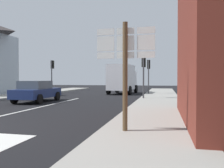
% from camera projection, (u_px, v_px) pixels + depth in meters
% --- Properties ---
extents(ground_plane, '(80.00, 80.00, 0.00)m').
position_uv_depth(ground_plane, '(68.00, 101.00, 16.89)').
color(ground_plane, black).
extents(sidewalk_right, '(3.01, 44.00, 0.14)m').
position_uv_depth(sidewalk_right, '(158.00, 105.00, 13.51)').
color(sidewalk_right, gray).
rests_on(sidewalk_right, ground).
extents(lane_centre_stripe, '(0.16, 12.00, 0.01)m').
position_uv_depth(lane_centre_stripe, '(39.00, 107.00, 12.99)').
color(lane_centre_stripe, silver).
rests_on(lane_centre_stripe, ground).
extents(sedan_far, '(2.10, 4.27, 1.47)m').
position_uv_depth(sedan_far, '(37.00, 91.00, 15.98)').
color(sedan_far, navy).
rests_on(sedan_far, ground).
extents(delivery_truck, '(2.75, 5.13, 3.05)m').
position_uv_depth(delivery_truck, '(122.00, 78.00, 24.65)').
color(delivery_truck, silver).
rests_on(delivery_truck, ground).
extents(route_sign_post, '(1.66, 0.14, 3.20)m').
position_uv_depth(route_sign_post, '(125.00, 65.00, 6.53)').
color(route_sign_post, brown).
rests_on(route_sign_post, ground).
extents(traffic_light_near_right, '(0.30, 0.49, 3.41)m').
position_uv_depth(traffic_light_near_right, '(144.00, 67.00, 17.66)').
color(traffic_light_near_right, '#47474C').
rests_on(traffic_light_near_right, ground).
extents(traffic_light_far_left, '(0.30, 0.49, 3.64)m').
position_uv_depth(traffic_light_far_left, '(52.00, 69.00, 25.69)').
color(traffic_light_far_left, '#47474C').
rests_on(traffic_light_far_left, ground).
extents(traffic_light_far_right, '(0.30, 0.49, 3.52)m').
position_uv_depth(traffic_light_far_right, '(149.00, 69.00, 23.34)').
color(traffic_light_far_right, '#47474C').
rests_on(traffic_light_far_right, ground).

